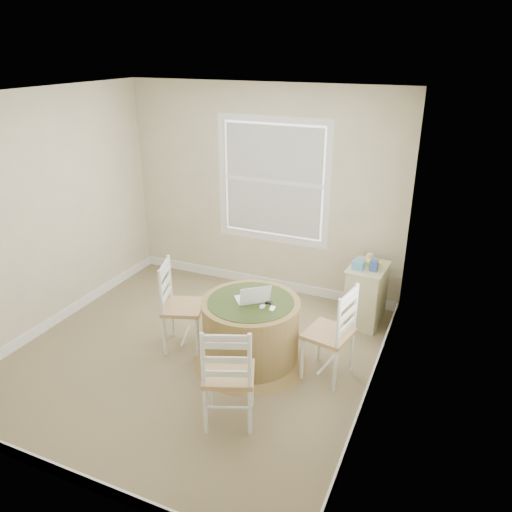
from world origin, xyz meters
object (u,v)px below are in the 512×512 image
at_px(laptop, 253,298).
at_px(corner_chest, 366,295).
at_px(chair_right, 328,333).
at_px(round_table, 251,329).
at_px(chair_left, 183,307).
at_px(chair_near, 229,374).

distance_m(laptop, corner_chest, 1.55).
relative_size(chair_right, corner_chest, 1.34).
bearing_deg(round_table, laptop, 41.59).
height_order(chair_left, corner_chest, chair_left).
distance_m(chair_near, laptop, 0.92).
relative_size(round_table, chair_near, 1.22).
height_order(chair_right, corner_chest, chair_right).
bearing_deg(chair_right, corner_chest, -175.19).
height_order(round_table, laptop, laptop).
bearing_deg(chair_left, laptop, -106.85).
relative_size(round_table, corner_chest, 1.63).
distance_m(chair_left, corner_chest, 2.07).
bearing_deg(corner_chest, chair_near, -104.45).
xyz_separation_m(chair_near, chair_right, (0.58, 0.94, 0.00)).
relative_size(chair_left, laptop, 2.36).
relative_size(chair_left, chair_right, 1.00).
height_order(chair_left, chair_near, same).
distance_m(chair_left, chair_near, 1.26).
relative_size(laptop, corner_chest, 0.57).
relative_size(chair_left, chair_near, 1.00).
distance_m(chair_near, corner_chest, 2.21).
bearing_deg(corner_chest, round_table, -121.29).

